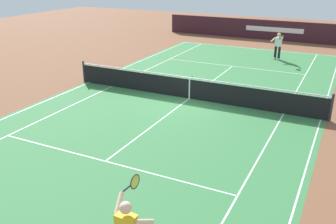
# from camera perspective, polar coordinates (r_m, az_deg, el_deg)

# --- Properties ---
(ground_plane) EXTENTS (60.00, 60.00, 0.00)m
(ground_plane) POSITION_cam_1_polar(r_m,az_deg,el_deg) (16.66, 3.27, 2.07)
(ground_plane) COLOR brown
(court_slab) EXTENTS (24.20, 11.40, 0.00)m
(court_slab) POSITION_cam_1_polar(r_m,az_deg,el_deg) (16.66, 3.27, 2.07)
(court_slab) COLOR #387A42
(court_slab) RESTS_ON ground_plane
(court_line_markings) EXTENTS (23.85, 11.05, 0.01)m
(court_line_markings) POSITION_cam_1_polar(r_m,az_deg,el_deg) (16.66, 3.27, 2.08)
(court_line_markings) COLOR white
(court_line_markings) RESTS_ON ground_plane
(tennis_net) EXTENTS (0.10, 11.70, 1.08)m
(tennis_net) POSITION_cam_1_polar(r_m,az_deg,el_deg) (16.51, 3.30, 3.68)
(tennis_net) COLOR #2D2D33
(tennis_net) RESTS_ON ground_plane
(stadium_barrier) EXTENTS (0.26, 17.00, 1.52)m
(stadium_barrier) POSITION_cam_1_polar(r_m,az_deg,el_deg) (31.35, 15.16, 11.99)
(stadium_barrier) COLOR #381923
(stadium_barrier) RESTS_ON ground_plane
(tennis_player_far) EXTENTS (1.12, 0.77, 1.70)m
(tennis_player_far) POSITION_cam_1_polar(r_m,az_deg,el_deg) (24.60, 16.44, 9.83)
(tennis_player_far) COLOR black
(tennis_player_far) RESTS_ON ground_plane
(tennis_ball) EXTENTS (0.07, 0.07, 0.07)m
(tennis_ball) POSITION_cam_1_polar(r_m,az_deg,el_deg) (20.06, 3.70, 5.53)
(tennis_ball) COLOR #CCE01E
(tennis_ball) RESTS_ON ground_plane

